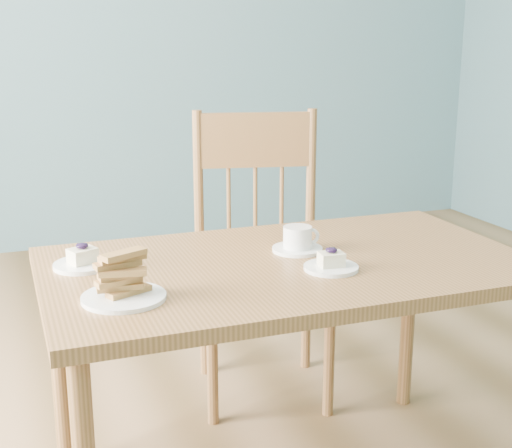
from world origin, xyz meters
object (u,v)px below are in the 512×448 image
(dining_chair, at_px, (261,254))
(cheesecake_plate_near, at_px, (331,264))
(dining_table, at_px, (287,285))
(coffee_cup, at_px, (298,241))
(biscotti_plate, at_px, (123,283))
(cheesecake_plate_far, at_px, (83,261))

(dining_chair, relative_size, cheesecake_plate_near, 7.21)
(dining_table, xyz_separation_m, coffee_cup, (0.06, 0.07, 0.10))
(coffee_cup, xyz_separation_m, biscotti_plate, (-0.53, -0.21, 0.01))
(dining_table, xyz_separation_m, cheesecake_plate_near, (0.07, -0.11, 0.08))
(dining_chair, xyz_separation_m, coffee_cup, (-0.09, -0.53, 0.20))
(coffee_cup, bearing_deg, biscotti_plate, -149.66)
(coffee_cup, bearing_deg, cheesecake_plate_near, -77.24)
(cheesecake_plate_far, relative_size, biscotti_plate, 0.80)
(dining_table, distance_m, dining_chair, 0.63)
(cheesecake_plate_near, bearing_deg, cheesecake_plate_far, 157.27)
(cheesecake_plate_near, relative_size, biscotti_plate, 0.73)
(dining_table, relative_size, cheesecake_plate_far, 8.42)
(coffee_cup, distance_m, biscotti_plate, 0.57)
(cheesecake_plate_far, bearing_deg, dining_table, -15.13)
(dining_table, distance_m, biscotti_plate, 0.49)
(cheesecake_plate_near, xyz_separation_m, coffee_cup, (-0.01, 0.18, 0.01))
(dining_chair, bearing_deg, coffee_cup, -87.50)
(cheesecake_plate_near, relative_size, coffee_cup, 1.00)
(cheesecake_plate_near, bearing_deg, dining_chair, 83.41)
(biscotti_plate, bearing_deg, cheesecake_plate_near, 2.71)
(dining_chair, bearing_deg, biscotti_plate, -117.60)
(dining_table, bearing_deg, cheesecake_plate_far, 165.43)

